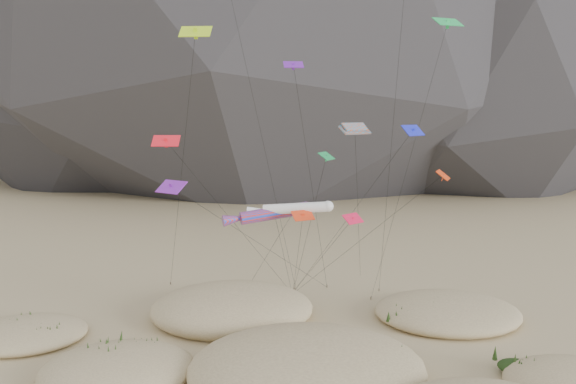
% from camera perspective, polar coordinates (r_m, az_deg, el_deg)
% --- Properties ---
extents(dunes, '(51.77, 36.84, 4.00)m').
position_cam_1_polar(dunes, '(41.43, -2.00, -17.61)').
color(dunes, '#CCB789').
rests_on(dunes, ground).
extents(dune_grass, '(41.50, 29.74, 1.46)m').
position_cam_1_polar(dune_grass, '(41.63, -2.86, -17.35)').
color(dune_grass, black).
rests_on(dune_grass, ground).
extents(kite_stakes, '(22.31, 6.29, 0.30)m').
position_cam_1_polar(kite_stakes, '(59.72, -0.29, -9.93)').
color(kite_stakes, '#3F2D1E').
rests_on(kite_stakes, ground).
extents(rainbow_tube_kite, '(7.46, 12.40, 11.49)m').
position_cam_1_polar(rainbow_tube_kite, '(44.91, -1.71, -2.21)').
color(rainbow_tube_kite, red).
rests_on(rainbow_tube_kite, ground).
extents(white_tube_kite, '(7.31, 13.89, 11.78)m').
position_cam_1_polar(white_tube_kite, '(44.61, 0.40, -1.70)').
color(white_tube_kite, white).
rests_on(white_tube_kite, ground).
extents(multi_parafoil, '(5.59, 19.27, 17.89)m').
position_cam_1_polar(multi_parafoil, '(44.61, 6.83, 6.14)').
color(multi_parafoil, '#EB4F18').
rests_on(multi_parafoil, ground).
extents(delta_kites, '(27.03, 19.46, 29.68)m').
position_cam_1_polar(delta_kites, '(44.78, 2.58, 7.13)').
color(delta_kites, red).
rests_on(delta_kites, ground).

